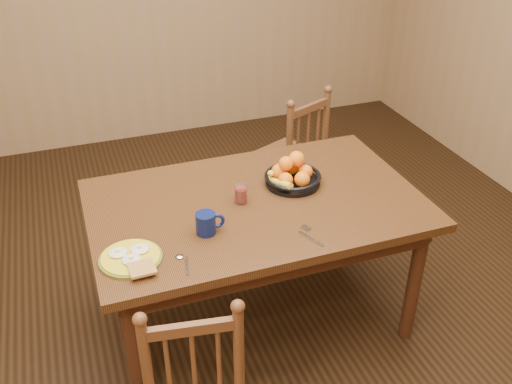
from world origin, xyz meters
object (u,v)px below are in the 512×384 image
object	(u,v)px
breakfast_plate	(131,258)
coffee_mug	(207,223)
dining_table	(256,215)
fruit_bowl	(292,175)
chair_far	(291,157)

from	to	relation	value
breakfast_plate	coffee_mug	xyz separation A→B (m)	(0.35, 0.09, 0.04)
dining_table	fruit_bowl	world-z (taller)	fruit_bowl
breakfast_plate	coffee_mug	size ratio (longest dim) A/B	2.17
dining_table	fruit_bowl	xyz separation A→B (m)	(0.23, 0.09, 0.14)
dining_table	chair_far	world-z (taller)	chair_far
fruit_bowl	dining_table	bearing A→B (deg)	-157.76
breakfast_plate	dining_table	bearing A→B (deg)	22.09
dining_table	breakfast_plate	xyz separation A→B (m)	(-0.65, -0.26, 0.10)
dining_table	fruit_bowl	bearing A→B (deg)	22.24
chair_far	breakfast_plate	size ratio (longest dim) A/B	3.18
breakfast_plate	fruit_bowl	bearing A→B (deg)	22.13
coffee_mug	fruit_bowl	size ratio (longest dim) A/B	0.46
chair_far	fruit_bowl	size ratio (longest dim) A/B	3.17
dining_table	coffee_mug	xyz separation A→B (m)	(-0.30, -0.18, 0.14)
chair_far	coffee_mug	size ratio (longest dim) A/B	6.90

